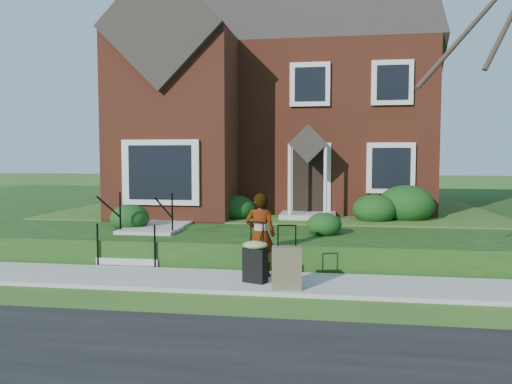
% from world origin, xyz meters
% --- Properties ---
extents(ground, '(120.00, 120.00, 0.00)m').
position_xyz_m(ground, '(0.00, 0.00, 0.00)').
color(ground, '#2D5119').
rests_on(ground, ground).
extents(sidewalk, '(60.00, 1.60, 0.08)m').
position_xyz_m(sidewalk, '(0.00, 0.00, 0.04)').
color(sidewalk, '#9E9B93').
rests_on(sidewalk, ground).
extents(terrace, '(44.00, 20.00, 0.60)m').
position_xyz_m(terrace, '(4.00, 10.90, 0.30)').
color(terrace, '#13360E').
rests_on(terrace, ground).
extents(walkway, '(1.20, 6.00, 0.06)m').
position_xyz_m(walkway, '(-2.50, 5.00, 0.63)').
color(walkway, '#9E9B93').
rests_on(walkway, terrace).
extents(main_house, '(10.40, 10.20, 9.40)m').
position_xyz_m(main_house, '(-0.21, 9.61, 5.26)').
color(main_house, maroon).
rests_on(main_house, terrace).
extents(front_steps, '(1.40, 2.02, 1.50)m').
position_xyz_m(front_steps, '(-2.50, 1.84, 0.47)').
color(front_steps, '#9E9B93').
rests_on(front_steps, ground).
extents(foundation_shrubs, '(9.90, 4.34, 1.14)m').
position_xyz_m(foundation_shrubs, '(0.73, 5.05, 1.07)').
color(foundation_shrubs, '#103510').
rests_on(foundation_shrubs, terrace).
extents(woman, '(0.60, 0.40, 1.65)m').
position_xyz_m(woman, '(0.49, 0.36, 0.90)').
color(woman, '#999999').
rests_on(woman, sidewalk).
extents(suitcase_black, '(0.58, 0.53, 1.14)m').
position_xyz_m(suitcase_black, '(0.47, -0.15, 0.52)').
color(suitcase_black, black).
rests_on(suitcase_black, sidewalk).
extents(suitcase_olive, '(0.55, 0.35, 1.14)m').
position_xyz_m(suitcase_olive, '(1.10, -0.52, 0.46)').
color(suitcase_olive, brown).
rests_on(suitcase_olive, sidewalk).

